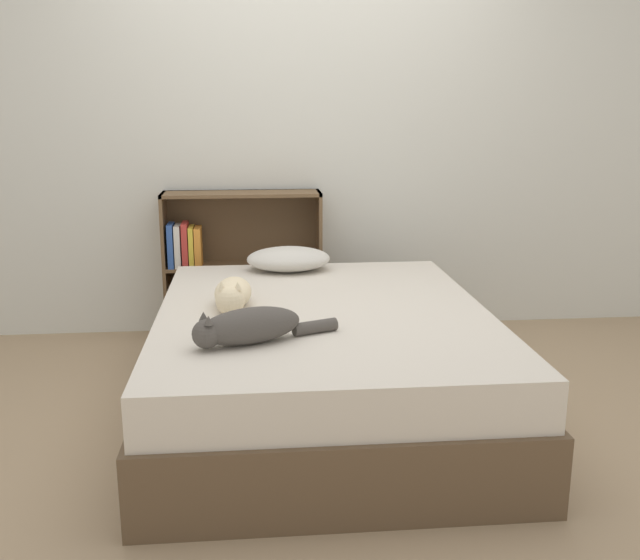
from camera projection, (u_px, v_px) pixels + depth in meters
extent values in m
plane|color=#997F60|center=(323.00, 413.00, 3.37)|extent=(8.00, 8.00, 0.00)
cube|color=silver|center=(301.00, 132.00, 4.40)|extent=(8.00, 0.06, 2.50)
cube|color=brown|center=(323.00, 382.00, 3.33)|extent=(1.53, 1.95, 0.31)
cube|color=beige|center=(323.00, 330.00, 3.27)|extent=(1.48, 1.89, 0.20)
ellipsoid|color=beige|center=(288.00, 259.00, 3.97)|extent=(0.46, 0.33, 0.13)
ellipsoid|color=beige|center=(233.00, 293.00, 3.28)|extent=(0.19, 0.34, 0.13)
sphere|color=beige|center=(230.00, 301.00, 3.14)|extent=(0.13, 0.13, 0.13)
cone|color=beige|center=(238.00, 286.00, 3.12)|extent=(0.04, 0.04, 0.03)
cone|color=beige|center=(222.00, 286.00, 3.12)|extent=(0.04, 0.04, 0.03)
cylinder|color=beige|center=(237.00, 287.00, 3.50)|extent=(0.07, 0.15, 0.06)
ellipsoid|color=#47423D|center=(250.00, 326.00, 2.77)|extent=(0.44, 0.29, 0.14)
sphere|color=#47423D|center=(207.00, 334.00, 2.69)|extent=(0.11, 0.11, 0.11)
cone|color=#47423D|center=(208.00, 320.00, 2.65)|extent=(0.04, 0.04, 0.03)
cone|color=#47423D|center=(203.00, 316.00, 2.70)|extent=(0.04, 0.04, 0.03)
cylinder|color=#47423D|center=(315.00, 327.00, 2.90)|extent=(0.19, 0.12, 0.05)
cube|color=brown|center=(166.00, 267.00, 4.35)|extent=(0.02, 0.26, 0.90)
cube|color=brown|center=(319.00, 264.00, 4.44)|extent=(0.02, 0.26, 0.90)
cube|color=brown|center=(245.00, 333.00, 4.50)|extent=(0.96, 0.26, 0.02)
cube|color=brown|center=(241.00, 194.00, 4.29)|extent=(0.96, 0.26, 0.02)
cube|color=brown|center=(243.00, 265.00, 4.39)|extent=(0.92, 0.26, 0.02)
cube|color=brown|center=(243.00, 261.00, 4.51)|extent=(0.96, 0.02, 0.90)
cube|color=#2D519E|center=(171.00, 245.00, 4.28)|extent=(0.03, 0.16, 0.26)
cube|color=beige|center=(178.00, 246.00, 4.29)|extent=(0.04, 0.16, 0.25)
cube|color=#B7332D|center=(186.00, 245.00, 4.29)|extent=(0.03, 0.16, 0.27)
cube|color=gold|center=(192.00, 246.00, 4.29)|extent=(0.03, 0.16, 0.24)
cube|color=orange|center=(198.00, 247.00, 4.30)|extent=(0.04, 0.16, 0.24)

